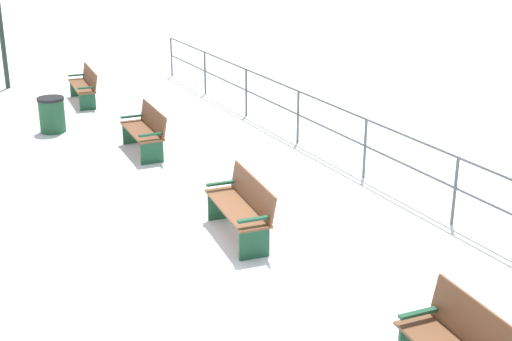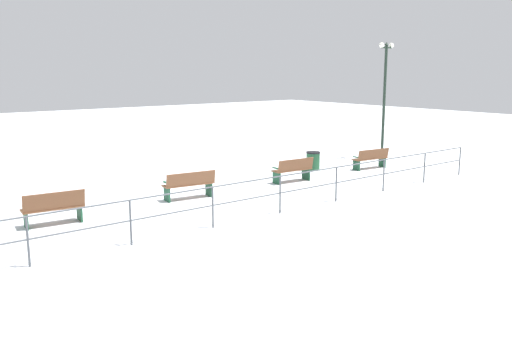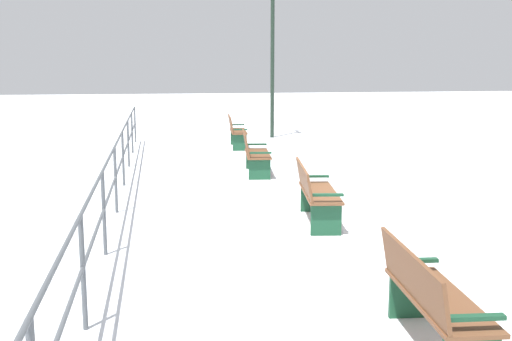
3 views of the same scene
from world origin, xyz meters
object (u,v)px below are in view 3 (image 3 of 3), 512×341
Objects in this scene: bench_second at (430,298)px; bench_fourth at (254,153)px; lamppost_middle at (273,31)px; bench_third at (315,192)px; bench_fifth at (236,131)px.

bench_fourth is at bearing 95.44° from bench_second.
bench_fourth is 0.32× the size of lamppost_middle.
bench_second is at bearing -95.34° from lamppost_middle.
bench_third is (0.09, 4.34, 0.02)m from bench_second.
bench_fourth is at bearing -103.84° from lamppost_middle.
bench_fifth is 3.98m from lamppost_middle.
bench_third is at bearing -80.53° from bench_fourth.
lamppost_middle is at bearing 60.66° from bench_fifth.
lamppost_middle reaches higher than bench_fourth.
bench_fifth is at bearing 94.41° from bench_second.
bench_third is 11.38m from lamppost_middle.
bench_fifth is (-0.06, 12.99, 0.03)m from bench_second.
lamppost_middle is at bearing 81.89° from bench_fourth.
bench_second is 8.67m from bench_fourth.
bench_fourth is at bearing 101.06° from bench_third.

